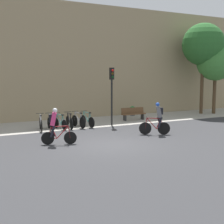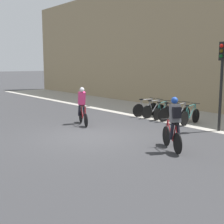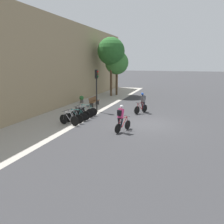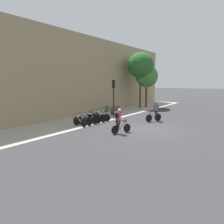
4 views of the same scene
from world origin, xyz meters
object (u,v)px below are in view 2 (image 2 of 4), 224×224
at_px(cyclist_grey, 174,123).
at_px(traffic_light_pole, 222,70).
at_px(parked_bike_1, 154,110).
at_px(parked_bike_5, 190,116).
at_px(parked_bike_2, 162,112).
at_px(parked_bike_4, 180,114).
at_px(parked_bike_3, 171,113).
at_px(cyclist_pink, 82,104).
at_px(parked_bike_0, 146,109).

xyz_separation_m(cyclist_grey, traffic_light_pole, (-0.84, 3.92, 1.63)).
relative_size(parked_bike_1, parked_bike_5, 0.96).
bearing_deg(parked_bike_2, parked_bike_5, 0.02).
distance_m(parked_bike_4, traffic_light_pole, 3.11).
xyz_separation_m(parked_bike_3, parked_bike_4, (0.59, 0.00, 0.01)).
height_order(cyclist_pink, cyclist_grey, cyclist_grey).
relative_size(cyclist_grey, parked_bike_5, 1.04).
relative_size(cyclist_pink, parked_bike_3, 1.04).
bearing_deg(traffic_light_pole, cyclist_grey, -77.95).
relative_size(parked_bike_0, parked_bike_1, 1.02).
bearing_deg(parked_bike_4, parked_bike_0, 179.99).
bearing_deg(parked_bike_4, cyclist_grey, -53.31).
bearing_deg(cyclist_pink, cyclist_grey, -2.07).
distance_m(cyclist_pink, parked_bike_1, 4.05).
distance_m(parked_bike_2, traffic_light_pole, 4.06).
relative_size(cyclist_pink, traffic_light_pole, 0.47).
relative_size(parked_bike_0, parked_bike_2, 1.04).
bearing_deg(parked_bike_1, parked_bike_5, -0.03).
relative_size(cyclist_grey, parked_bike_2, 1.10).
bearing_deg(parked_bike_0, traffic_light_pole, -2.52).
bearing_deg(parked_bike_5, parked_bike_1, 179.97).
xyz_separation_m(cyclist_pink, parked_bike_1, (0.89, 3.92, -0.54)).
xyz_separation_m(cyclist_grey, parked_bike_0, (-5.44, 4.12, -0.53)).
xyz_separation_m(parked_bike_1, traffic_light_pole, (4.01, -0.20, 2.17)).
distance_m(cyclist_grey, parked_bike_2, 5.95).
bearing_deg(parked_bike_4, parked_bike_3, -180.00).
bearing_deg(cyclist_pink, parked_bike_0, 85.59).
height_order(cyclist_grey, parked_bike_4, cyclist_grey).
bearing_deg(parked_bike_4, parked_bike_2, -179.94).
height_order(parked_bike_3, traffic_light_pole, traffic_light_pole).
distance_m(parked_bike_1, parked_bike_4, 1.78).
relative_size(parked_bike_2, parked_bike_3, 0.96).
xyz_separation_m(parked_bike_2, parked_bike_3, (0.59, 0.00, 0.02)).
xyz_separation_m(parked_bike_5, traffic_light_pole, (1.64, -0.20, 2.17)).
distance_m(parked_bike_1, parked_bike_3, 1.18).
xyz_separation_m(cyclist_pink, parked_bike_3, (2.08, 3.91, -0.54)).
xyz_separation_m(parked_bike_1, parked_bike_5, (2.37, -0.00, 0.00)).
xyz_separation_m(cyclist_grey, parked_bike_2, (-4.25, 4.12, -0.56)).
bearing_deg(parked_bike_5, parked_bike_4, 179.94).
height_order(parked_bike_2, parked_bike_5, parked_bike_5).
distance_m(cyclist_pink, parked_bike_3, 4.46).
distance_m(cyclist_grey, traffic_light_pole, 4.33).
bearing_deg(traffic_light_pole, parked_bike_2, 176.63).
bearing_deg(parked_bike_2, parked_bike_0, 179.92).
bearing_deg(traffic_light_pole, parked_bike_0, 177.48).
bearing_deg(parked_bike_2, parked_bike_3, 0.12).
distance_m(parked_bike_0, parked_bike_3, 1.77).
distance_m(parked_bike_0, parked_bike_1, 0.59).
bearing_deg(parked_bike_1, parked_bike_0, 180.00).
height_order(parked_bike_2, traffic_light_pole, traffic_light_pole).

